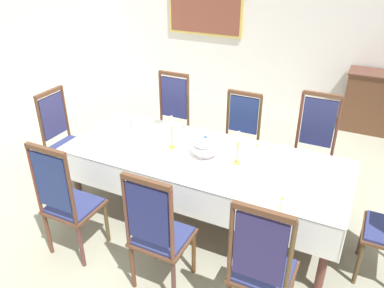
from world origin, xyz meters
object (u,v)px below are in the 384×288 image
chair_north_b (239,138)px  candlestick_west (172,136)px  spoon_primary (282,200)px  chair_north_c (312,149)px  dining_table (203,162)px  candlestick_east (238,151)px  soup_tureen (205,146)px  chair_head_west (65,138)px  chair_south_c (262,267)px  bowl_near_left (269,197)px  chair_south_a (67,200)px  chair_north_a (170,121)px  spoon_secondary (256,146)px  chair_south_b (158,232)px  bowl_near_right (243,143)px

chair_north_b → candlestick_west: bearing=67.9°
spoon_primary → chair_north_c: bearing=81.3°
dining_table → spoon_primary: 0.93m
candlestick_east → soup_tureen: bearing=180.0°
chair_head_west → chair_south_c: bearing=70.5°
candlestick_west → candlestick_east: candlestick_west is taller
chair_head_west → soup_tureen: size_ratio=4.32×
chair_head_west → bowl_near_left: chair_head_west is taller
chair_south_a → chair_north_a: bearing=90.0°
chair_south_a → chair_north_c: 2.55m
chair_north_b → chair_north_c: bearing=-179.5°
bowl_near_left → chair_north_c: bearing=85.0°
chair_head_west → spoon_secondary: size_ratio=6.33×
spoon_primary → chair_south_c: bearing=-96.0°
chair_south_b → spoon_secondary: size_ratio=6.36×
chair_south_c → chair_north_b: bearing=114.2°
chair_north_a → soup_tureen: bearing=134.0°
chair_north_a → spoon_secondary: bearing=157.1°
bowl_near_left → bowl_near_right: size_ratio=0.81×
chair_head_west → soup_tureen: bearing=90.0°
candlestick_east → bowl_near_right: candlestick_east is taller
soup_tureen → candlestick_east: 0.32m
chair_north_b → chair_south_c: bearing=114.2°
chair_south_b → chair_south_c: (0.83, -0.00, 0.01)m
chair_north_a → chair_north_b: size_ratio=1.09×
chair_south_c → candlestick_east: (-0.53, 0.93, 0.32)m
soup_tureen → candlestick_east: bearing=-0.0°
soup_tureen → chair_head_west: bearing=180.0°
chair_north_b → chair_north_c: chair_north_c is taller
dining_table → candlestick_west: size_ratio=7.82×
chair_head_west → bowl_near_right: bearing=100.2°
chair_south_c → chair_north_a: bearing=133.3°
chair_south_b → bowl_near_right: bearing=79.8°
chair_south_c → bowl_near_left: chair_south_c is taller
bowl_near_left → chair_head_west: bearing=170.8°
chair_south_c → soup_tureen: 1.29m
soup_tureen → chair_south_a: bearing=-134.0°
chair_south_b → spoon_primary: (0.81, 0.55, 0.21)m
dining_table → chair_south_a: (-0.88, -0.93, -0.12)m
bowl_near_left → chair_south_c: bearing=-77.3°
chair_north_b → bowl_near_left: size_ratio=7.30×
chair_south_c → soup_tureen: chair_south_c is taller
chair_south_c → chair_south_b: bearing=179.9°
chair_south_a → candlestick_west: bearing=59.7°
chair_south_b → bowl_near_left: size_ratio=7.70×
chair_head_west → candlestick_east: bearing=90.0°
chair_south_b → candlestick_east: 1.03m
chair_south_b → bowl_near_left: (0.71, 0.52, 0.22)m
dining_table → chair_south_c: 1.28m
dining_table → bowl_near_left: bearing=-28.4°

